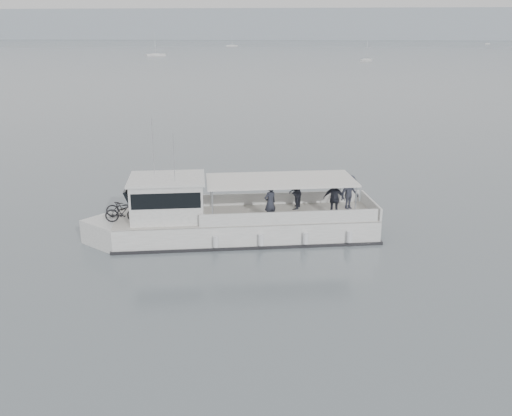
# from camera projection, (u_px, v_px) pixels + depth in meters

# --- Properties ---
(ground) EXTENTS (1400.00, 1400.00, 0.00)m
(ground) POSITION_uv_depth(u_px,v_px,m) (272.00, 224.00, 31.42)
(ground) COLOR #545E63
(ground) RESTS_ON ground
(headland) EXTENTS (1400.00, 90.00, 28.00)m
(headland) POSITION_uv_depth(u_px,v_px,m) (315.00, 24.00, 558.44)
(headland) COLOR #939EA8
(headland) RESTS_ON ground
(tour_boat) EXTENTS (15.08, 6.28, 6.29)m
(tour_boat) POSITION_uv_depth(u_px,v_px,m) (221.00, 219.00, 29.05)
(tour_boat) COLOR white
(tour_boat) RESTS_ON ground
(moored_fleet) EXTENTS (421.40, 350.98, 9.68)m
(moored_fleet) POSITION_uv_depth(u_px,v_px,m) (229.00, 52.00, 247.59)
(moored_fleet) COLOR white
(moored_fleet) RESTS_ON ground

